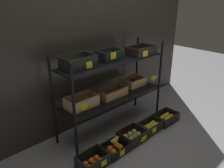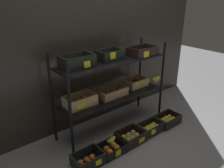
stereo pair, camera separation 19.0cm
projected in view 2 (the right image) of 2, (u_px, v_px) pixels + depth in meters
name	position (u px, v px, depth m)	size (l,w,h in m)	color
ground_plane	(112.00, 127.00, 3.07)	(10.00, 10.00, 0.00)	gray
storefront_wall	(92.00, 53.00, 3.00)	(3.82, 0.12, 1.89)	#2D2823
display_rack	(111.00, 78.00, 2.80)	(1.57, 0.45, 1.10)	black
crate_ground_tangerine	(88.00, 161.00, 2.39)	(0.32, 0.24, 0.14)	black
crate_ground_orange	(112.00, 149.00, 2.58)	(0.31, 0.25, 0.10)	black
crate_ground_pear	(131.00, 137.00, 2.77)	(0.32, 0.27, 0.13)	black
crate_ground_lemon	(151.00, 128.00, 2.96)	(0.35, 0.22, 0.13)	black
crate_ground_rightmost_lemon	(167.00, 120.00, 3.14)	(0.35, 0.24, 0.12)	black
banana_bunch_loose	(111.00, 141.00, 2.53)	(0.14, 0.04, 0.13)	brown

